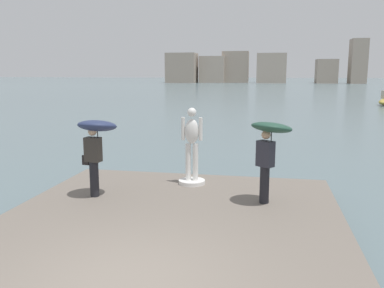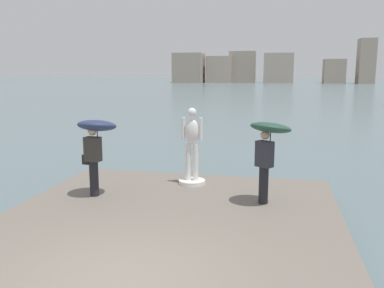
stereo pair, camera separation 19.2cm
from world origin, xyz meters
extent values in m
plane|color=slate|center=(0.00, 40.00, 0.00)|extent=(400.00, 400.00, 0.00)
cube|color=#70665B|center=(0.00, 1.76, 0.20)|extent=(7.28, 9.51, 0.40)
cylinder|color=white|center=(-0.04, 5.44, 0.45)|extent=(0.73, 0.73, 0.11)
cylinder|color=white|center=(-0.14, 5.44, 1.01)|extent=(0.15, 0.15, 1.02)
cylinder|color=white|center=(0.06, 5.44, 1.01)|extent=(0.15, 0.15, 1.02)
ellipsoid|color=white|center=(-0.04, 5.44, 1.86)|extent=(0.38, 0.26, 0.67)
sphere|color=white|center=(-0.04, 5.44, 2.38)|extent=(0.24, 0.24, 0.24)
cylinder|color=white|center=(-0.28, 5.44, 1.93)|extent=(0.10, 0.10, 0.62)
cylinder|color=white|center=(0.20, 5.44, 1.93)|extent=(0.10, 0.10, 0.62)
cylinder|color=black|center=(-2.19, 3.87, 0.84)|extent=(0.22, 0.22, 0.88)
cube|color=#38332D|center=(-2.19, 3.87, 1.58)|extent=(0.41, 0.29, 0.60)
sphere|color=beige|center=(-2.19, 3.87, 2.02)|extent=(0.21, 0.21, 0.21)
cylinder|color=#262626|center=(-2.07, 3.90, 1.86)|extent=(0.02, 0.02, 0.47)
ellipsoid|color=navy|center=(-2.07, 3.90, 2.16)|extent=(1.05, 1.08, 0.41)
cube|color=black|center=(-2.41, 3.92, 1.30)|extent=(0.19, 0.12, 0.24)
cylinder|color=black|center=(1.94, 4.13, 0.84)|extent=(0.22, 0.22, 0.88)
cube|color=#2D2D38|center=(1.94, 4.13, 1.58)|extent=(0.45, 0.42, 0.60)
sphere|color=tan|center=(1.94, 4.13, 2.02)|extent=(0.21, 0.21, 0.21)
cylinder|color=#262626|center=(2.06, 4.09, 1.89)|extent=(0.02, 0.02, 0.51)
ellipsoid|color=#234738|center=(2.06, 4.09, 2.20)|extent=(1.31, 1.31, 0.38)
cube|color=gray|center=(-25.66, 123.02, 4.62)|extent=(9.18, 7.82, 9.24)
cube|color=#A89989|center=(-16.27, 125.33, 4.16)|extent=(7.89, 5.14, 8.32)
cube|color=gray|center=(-9.10, 127.37, 4.92)|extent=(8.30, 4.63, 9.85)
cube|color=#A89989|center=(2.25, 125.27, 4.54)|extent=(8.91, 5.89, 9.09)
cube|color=gray|center=(18.77, 126.51, 3.61)|extent=(6.14, 6.89, 7.21)
cube|color=gray|center=(27.37, 124.63, 6.50)|extent=(4.49, 6.17, 13.01)
camera|label=1|loc=(1.99, -5.23, 3.44)|focal=38.10mm
camera|label=2|loc=(2.18, -5.19, 3.44)|focal=38.10mm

